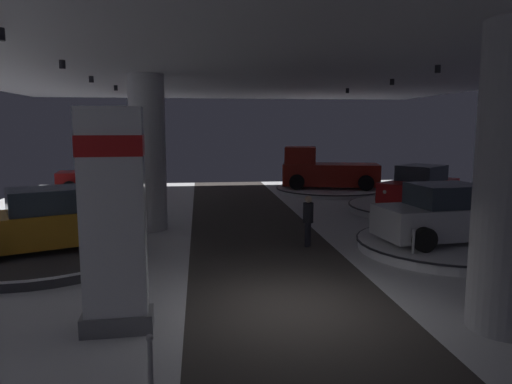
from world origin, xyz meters
TOP-DOWN VIEW (x-y plane):
  - ground at (0.00, 0.00)m, footprint 24.00×44.00m
  - ceiling_with_spotlights at (-0.00, 0.00)m, footprint 24.00×44.00m
  - column_left at (-3.69, 8.01)m, footprint 1.26×1.26m
  - brand_sign_pylon at (-3.40, -0.65)m, footprint 1.30×0.71m
  - display_platform_mid_right at (5.46, 3.86)m, footprint 5.34×5.34m
  - display_car_mid_right at (5.43, 3.86)m, footprint 4.38×2.61m
  - display_platform_deep_left at (-7.09, 16.33)m, footprint 5.56×5.56m
  - display_car_deep_left at (-7.12, 16.33)m, footprint 4.40×2.66m
  - display_platform_deep_right at (5.46, 16.58)m, footprint 6.09×6.09m
  - pickup_truck_deep_right at (5.15, 16.65)m, footprint 5.64×3.60m
  - display_platform_mid_left at (-6.29, 4.37)m, footprint 5.65×5.65m
  - display_car_mid_left at (-6.26, 4.38)m, footprint 4.57×3.46m
  - display_platform_far_right at (7.57, 10.06)m, footprint 6.02×6.02m
  - display_car_far_right at (7.59, 10.08)m, footprint 4.40×4.04m
  - visitor_walking_near at (1.43, 4.87)m, footprint 0.32×0.32m
  - stanchion_a at (-2.56, -3.10)m, footprint 0.28×0.28m
  - stanchion_b at (3.77, 2.57)m, footprint 0.28×0.28m

SIDE VIEW (x-z plane):
  - ground at x=0.00m, z-range -0.05..0.00m
  - display_platform_deep_right at x=5.46m, z-range 0.02..0.28m
  - display_platform_mid_left at x=-6.29m, z-range 0.02..0.31m
  - display_platform_deep_left at x=-7.09m, z-range 0.02..0.32m
  - display_platform_mid_right at x=5.46m, z-range 0.02..0.33m
  - display_platform_far_right at x=7.57m, z-range 0.02..0.34m
  - stanchion_a at x=-2.56m, z-range -0.13..0.88m
  - stanchion_b at x=3.77m, z-range -0.13..0.88m
  - visitor_walking_near at x=1.43m, z-range 0.11..1.70m
  - display_car_mid_left at x=-6.26m, z-range 0.20..1.91m
  - display_car_deep_left at x=-7.12m, z-range 0.21..1.92m
  - display_car_mid_right at x=5.43m, z-range 0.23..1.93m
  - display_car_far_right at x=7.59m, z-range 0.23..1.94m
  - pickup_truck_deep_right at x=5.15m, z-range 0.05..2.35m
  - brand_sign_pylon at x=-3.40m, z-range 0.07..4.10m
  - column_left at x=-3.69m, z-range 0.00..5.50m
  - ceiling_with_spotlights at x=0.00m, z-range 5.35..5.74m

